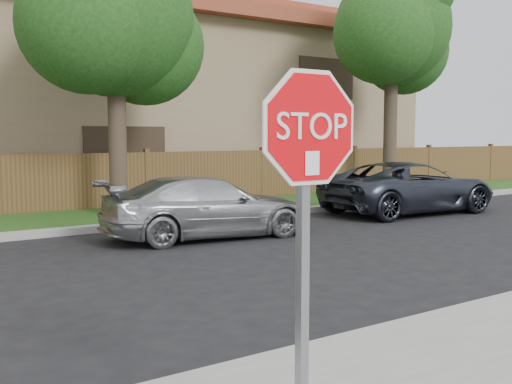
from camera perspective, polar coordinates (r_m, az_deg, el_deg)
ground at (r=5.69m, az=-0.50°, el=-16.24°), size 90.00×90.00×0.00m
far_curb at (r=13.05m, az=-20.72°, el=-3.81°), size 70.00×0.30×0.15m
grass_strip at (r=14.65m, az=-22.21°, el=-2.93°), size 70.00×3.00×0.12m
tree_mid at (r=15.25m, az=-13.05°, el=15.83°), size 4.80×3.90×7.35m
tree_right at (r=20.74m, az=13.17°, el=14.98°), size 4.80×3.90×8.20m
stop_sign at (r=3.77m, az=4.94°, el=1.26°), size 1.01×0.13×2.55m
sedan_right at (r=12.25m, az=-4.64°, el=-1.44°), size 4.51×2.25×1.26m
sedan_far_right at (r=16.57m, az=14.43°, el=0.43°), size 5.09×2.58×1.38m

